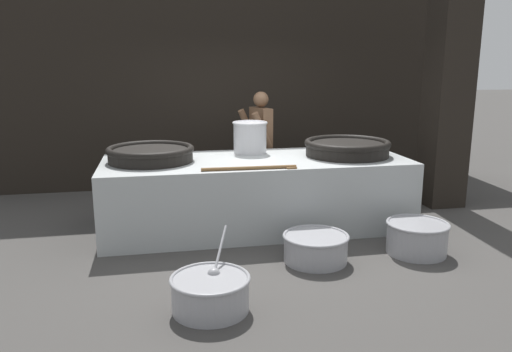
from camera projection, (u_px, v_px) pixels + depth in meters
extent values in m
plane|color=#474442|center=(256.00, 226.00, 6.49)|extent=(60.00, 60.00, 0.00)
cube|color=black|center=(228.00, 74.00, 8.39)|extent=(9.06, 0.24, 3.77)
cube|color=black|center=(449.00, 76.00, 7.09)|extent=(0.54, 0.54, 3.77)
cube|color=#B2B7B7|center=(256.00, 193.00, 6.39)|extent=(3.82, 1.46, 0.89)
cylinder|color=black|center=(151.00, 156.00, 6.11)|extent=(1.03, 1.03, 0.15)
torus|color=black|center=(150.00, 149.00, 6.09)|extent=(1.07, 1.07, 0.08)
cylinder|color=black|center=(347.00, 149.00, 6.51)|extent=(1.07, 1.07, 0.16)
torus|color=black|center=(347.00, 143.00, 6.49)|extent=(1.12, 1.12, 0.09)
cylinder|color=silver|center=(250.00, 138.00, 6.68)|extent=(0.44, 0.44, 0.40)
torus|color=silver|center=(250.00, 123.00, 6.64)|extent=(0.47, 0.47, 0.03)
cylinder|color=brown|center=(249.00, 168.00, 5.65)|extent=(1.09, 0.07, 0.04)
cube|color=brown|center=(291.00, 167.00, 5.73)|extent=(0.12, 0.10, 0.02)
cylinder|color=brown|center=(263.00, 175.00, 7.58)|extent=(0.12, 0.12, 0.81)
cylinder|color=brown|center=(258.00, 173.00, 7.74)|extent=(0.12, 0.12, 0.81)
cube|color=#334C72|center=(261.00, 163.00, 7.62)|extent=(0.25, 0.29, 0.53)
cube|color=brown|center=(261.00, 128.00, 7.50)|extent=(0.28, 0.52, 0.60)
cylinder|color=brown|center=(262.00, 130.00, 7.24)|extent=(0.34, 0.18, 0.56)
cylinder|color=brown|center=(248.00, 127.00, 7.68)|extent=(0.34, 0.18, 0.56)
sphere|color=brown|center=(261.00, 99.00, 7.41)|extent=(0.23, 0.23, 0.23)
cylinder|color=#9E9EA3|center=(210.00, 294.00, 4.24)|extent=(0.66, 0.66, 0.29)
torus|color=#9E9EA3|center=(210.00, 278.00, 4.21)|extent=(0.69, 0.69, 0.03)
cylinder|color=tan|center=(210.00, 287.00, 4.23)|extent=(0.58, 0.58, 0.07)
sphere|color=#9E9EA3|center=(214.00, 274.00, 4.32)|extent=(0.12, 0.12, 0.12)
cylinder|color=#9E9EA3|center=(220.00, 249.00, 4.50)|extent=(0.19, 0.42, 0.32)
cylinder|color=#9E9EA3|center=(316.00, 249.00, 5.30)|extent=(0.67, 0.67, 0.28)
torus|color=#9E9EA3|center=(316.00, 236.00, 5.27)|extent=(0.71, 0.71, 0.03)
cylinder|color=#6B9347|center=(316.00, 243.00, 5.29)|extent=(0.59, 0.59, 0.07)
cylinder|color=#9E9EA3|center=(417.00, 238.00, 5.52)|extent=(0.65, 0.65, 0.34)
torus|color=#9E9EA3|center=(418.00, 224.00, 5.48)|extent=(0.68, 0.68, 0.03)
cylinder|color=orange|center=(417.00, 232.00, 5.50)|extent=(0.57, 0.57, 0.09)
cylinder|color=orange|center=(432.00, 226.00, 5.51)|extent=(0.04, 0.05, 0.03)
cylinder|color=orange|center=(437.00, 228.00, 5.45)|extent=(0.07, 0.07, 0.04)
cylinder|color=orange|center=(421.00, 229.00, 5.39)|extent=(0.05, 0.05, 0.04)
cylinder|color=orange|center=(401.00, 222.00, 5.65)|extent=(0.06, 0.07, 0.04)
cylinder|color=orange|center=(417.00, 222.00, 5.64)|extent=(0.05, 0.06, 0.03)
cylinder|color=orange|center=(433.00, 231.00, 5.35)|extent=(0.05, 0.05, 0.04)
cylinder|color=orange|center=(418.00, 222.00, 5.65)|extent=(0.05, 0.06, 0.03)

